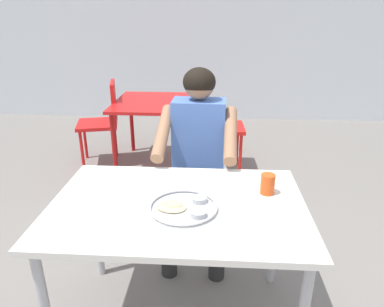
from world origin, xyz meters
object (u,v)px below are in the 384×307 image
chair_red_left (105,117)px  chair_foreground (200,171)px  thali_tray (184,207)px  diner_foreground (198,149)px  chair_red_right (217,122)px  table_foreground (178,216)px  drinking_cup (268,183)px  table_background_red (156,109)px

chair_red_left → chair_foreground: bearing=-49.2°
thali_tray → diner_foreground: 0.72m
chair_red_right → diner_foreground: bearing=-95.5°
chair_foreground → chair_red_left: chair_red_left is taller
table_foreground → drinking_cup: size_ratio=11.82×
thali_tray → chair_red_left: chair_red_left is taller
drinking_cup → table_background_red: (-0.87, 1.98, -0.16)m
table_foreground → chair_foreground: bearing=85.6°
drinking_cup → chair_foreground: 0.89m
drinking_cup → chair_red_left: (-1.43, 2.00, -0.27)m
diner_foreground → chair_foreground: bearing=88.3°
table_foreground → chair_foreground: (0.07, 0.88, -0.17)m
table_background_red → chair_red_left: bearing=177.3°
chair_foreground → diner_foreground: diner_foreground is taller
thali_tray → chair_red_left: 2.42m
table_foreground → diner_foreground: diner_foreground is taller
drinking_cup → table_background_red: bearing=113.8°
table_foreground → chair_red_right: (0.19, 2.05, -0.15)m
diner_foreground → chair_red_right: size_ratio=1.46×
thali_tray → drinking_cup: size_ratio=3.10×
table_foreground → thali_tray: (0.03, -0.06, 0.09)m
table_foreground → thali_tray: thali_tray is taller
drinking_cup → chair_red_left: chair_red_left is taller
table_foreground → chair_red_left: (-1.00, 2.12, -0.14)m
diner_foreground → chair_red_right: bearing=84.5°
drinking_cup → table_background_red: 2.17m
drinking_cup → chair_red_right: bearing=97.0°
drinking_cup → diner_foreground: diner_foreground is taller
table_foreground → drinking_cup: 0.46m
diner_foreground → chair_red_left: 1.82m
thali_tray → chair_foreground: bearing=87.9°
drinking_cup → chair_foreground: size_ratio=0.12×
thali_tray → diner_foreground: bearing=87.8°
thali_tray → chair_foreground: chair_foreground is taller
chair_red_left → drinking_cup: bearing=-54.4°
thali_tray → table_background_red: bearing=102.5°
chair_red_left → chair_red_right: size_ratio=1.05×
chair_red_right → table_foreground: bearing=-95.4°
diner_foreground → chair_red_left: bearing=126.1°
chair_red_left → table_background_red: bearing=-2.7°
diner_foreground → chair_red_left: (-1.06, 1.46, -0.23)m
chair_foreground → chair_red_left: size_ratio=0.93×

